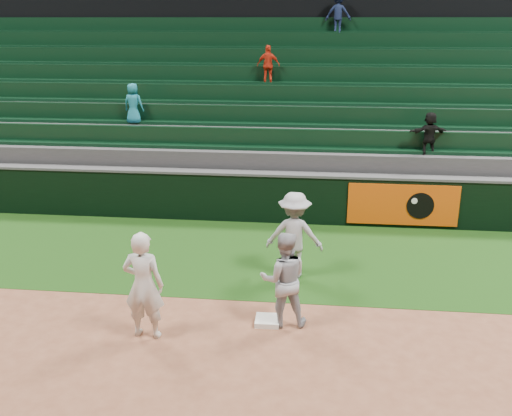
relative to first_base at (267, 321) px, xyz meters
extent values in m
plane|color=brown|center=(-0.20, -0.17, -0.04)|extent=(70.00, 70.00, 0.00)
cube|color=#13350D|center=(-0.20, 2.83, -0.04)|extent=(36.00, 4.20, 0.01)
cube|color=white|center=(0.00, 0.00, 0.00)|extent=(0.40, 0.40, 0.09)
imported|color=silver|center=(-1.88, -0.59, 0.84)|extent=(0.67, 0.46, 1.77)
imported|color=#9FA1A9|center=(0.26, 0.02, 0.76)|extent=(0.86, 0.72, 1.61)
imported|color=#A6A9B4|center=(0.35, 1.89, 0.82)|extent=(1.13, 0.69, 1.70)
cube|color=black|center=(-0.20, 5.03, 0.56)|extent=(36.00, 0.35, 1.20)
cube|color=#D84C0A|center=(2.80, 4.84, 0.56)|extent=(2.60, 0.05, 1.00)
cylinder|color=black|center=(3.20, 4.81, 0.56)|extent=(0.64, 0.02, 0.64)
cylinder|color=white|center=(3.05, 4.79, 0.68)|extent=(0.14, 0.02, 0.14)
cube|color=#424244|center=(-0.20, 5.03, 1.18)|extent=(36.00, 0.40, 0.06)
cube|color=#313133|center=(-0.20, 5.75, 0.78)|extent=(36.00, 0.85, 1.65)
cube|color=black|center=(-0.20, 6.01, 1.86)|extent=(36.00, 0.14, 0.50)
cube|color=black|center=(-0.20, 5.84, 1.65)|extent=(36.00, 0.45, 0.08)
cube|color=#313133|center=(-0.20, 6.60, 1.01)|extent=(36.00, 0.85, 2.10)
cube|color=black|center=(-0.20, 6.86, 2.31)|extent=(36.00, 0.14, 0.50)
cube|color=black|center=(-0.20, 6.69, 2.10)|extent=(36.00, 0.45, 0.08)
cube|color=#313133|center=(-0.20, 7.45, 1.23)|extent=(36.00, 0.85, 2.55)
cube|color=black|center=(-0.20, 7.71, 2.76)|extent=(36.00, 0.14, 0.50)
cube|color=black|center=(-0.20, 7.54, 2.55)|extent=(36.00, 0.45, 0.08)
cube|color=#313133|center=(-0.20, 8.30, 1.46)|extent=(36.00, 0.85, 3.00)
cube|color=black|center=(-0.20, 8.56, 3.21)|extent=(36.00, 0.14, 0.50)
cube|color=black|center=(-0.20, 8.39, 3.00)|extent=(36.00, 0.45, 0.08)
cube|color=#313133|center=(-0.20, 9.15, 1.68)|extent=(36.00, 0.85, 3.45)
cube|color=black|center=(-0.20, 9.41, 3.66)|extent=(36.00, 0.14, 0.50)
cube|color=black|center=(-0.20, 9.24, 3.45)|extent=(36.00, 0.45, 0.08)
cube|color=#313133|center=(-0.20, 10.00, 1.91)|extent=(36.00, 0.85, 3.90)
cube|color=black|center=(-0.20, 10.26, 4.11)|extent=(36.00, 0.14, 0.50)
cube|color=black|center=(-0.20, 10.09, 3.90)|extent=(36.00, 0.45, 0.08)
cube|color=#313133|center=(-0.20, 10.85, 2.13)|extent=(36.00, 0.85, 4.35)
cube|color=black|center=(-0.20, 11.11, 4.56)|extent=(36.00, 0.14, 0.50)
cube|color=black|center=(-0.20, 10.94, 4.35)|extent=(36.00, 0.45, 0.08)
imported|color=#186E86|center=(-4.21, 6.56, 2.60)|extent=(0.57, 0.42, 1.09)
imported|color=red|center=(-0.74, 8.26, 3.51)|extent=(0.65, 0.27, 1.10)
imported|color=black|center=(3.42, 5.71, 2.12)|extent=(1.01, 0.56, 1.03)
imported|color=#101936|center=(1.25, 10.81, 4.93)|extent=(0.85, 0.55, 1.24)
camera|label=1|loc=(0.72, -8.36, 4.77)|focal=40.00mm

